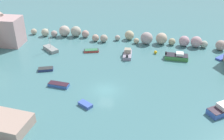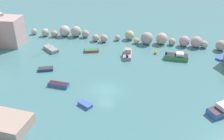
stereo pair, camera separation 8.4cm
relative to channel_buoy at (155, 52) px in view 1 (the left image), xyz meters
The scene contains 12 objects.
cove_water 17.27m from the channel_buoy, 114.80° to the right, with size 160.00×160.00×0.00m, color #43767C.
rock_breakwater 8.24m from the channel_buoy, 139.22° to the left, with size 45.58×4.55×2.75m.
channel_buoy is the anchor object (origin of this frame).
moored_boat_1 6.06m from the channel_buoy, 158.16° to the right, with size 2.04×4.29×1.49m.
moored_boat_2 13.65m from the channel_buoy, behind, with size 3.41×2.22×0.48m.
moored_boat_3 22.16m from the channel_buoy, 133.71° to the right, with size 3.59×1.51×0.59m.
moored_boat_4 22.42m from the channel_buoy, 114.61° to the right, with size 2.47×2.05×0.51m.
moored_boat_5 4.61m from the channel_buoy, 20.17° to the right, with size 4.61×2.16×1.43m.
moored_boat_6 22.46m from the channel_buoy, behind, with size 4.18×3.80×5.07m.
moored_boat_7 22.74m from the channel_buoy, 150.28° to the right, with size 2.99×2.15×0.50m.
moored_boat_8 31.29m from the channel_buoy, 125.82° to the right, with size 1.60×2.50×0.52m.
moored_boat_9 13.48m from the channel_buoy, ahead, with size 2.97×3.25×0.37m.
Camera 1 is at (8.11, -35.12, 24.02)m, focal length 42.05 mm.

